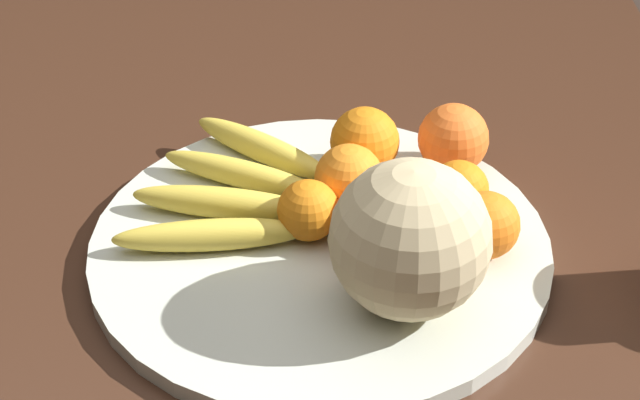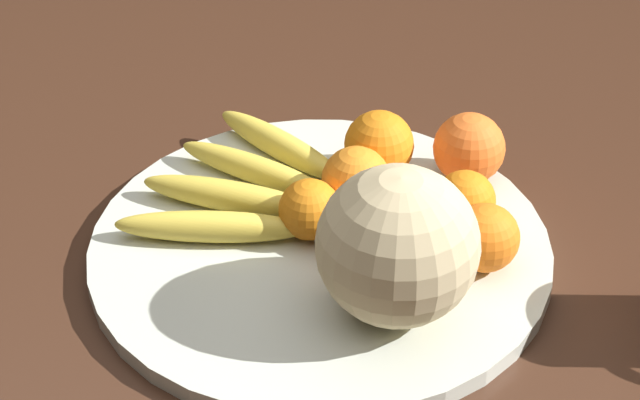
# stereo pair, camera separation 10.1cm
# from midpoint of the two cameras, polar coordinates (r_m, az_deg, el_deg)

# --- Properties ---
(kitchen_table) EXTENTS (1.35, 0.98, 0.76)m
(kitchen_table) POSITION_cam_midpoint_polar(r_m,az_deg,el_deg) (1.13, -4.56, -6.47)
(kitchen_table) COLOR #3D2316
(kitchen_table) RESTS_ON ground_plane
(fruit_bowl) EXTENTS (0.45, 0.45, 0.02)m
(fruit_bowl) POSITION_cam_midpoint_polar(r_m,az_deg,el_deg) (1.04, -2.77, -2.66)
(fruit_bowl) COLOR beige
(fruit_bowl) RESTS_ON kitchen_table
(melon) EXTENTS (0.14, 0.14, 0.14)m
(melon) POSITION_cam_midpoint_polar(r_m,az_deg,el_deg) (0.93, 1.73, -2.23)
(melon) COLOR #C6B284
(melon) RESTS_ON fruit_bowl
(banana_bunch) EXTENTS (0.24, 0.22, 0.03)m
(banana_bunch) POSITION_cam_midpoint_polar(r_m,az_deg,el_deg) (1.09, -7.16, 0.43)
(banana_bunch) COLOR brown
(banana_bunch) RESTS_ON fruit_bowl
(orange_front_left) EXTENTS (0.08, 0.08, 0.08)m
(orange_front_left) POSITION_cam_midpoint_polar(r_m,az_deg,el_deg) (1.12, 4.58, 3.19)
(orange_front_left) COLOR orange
(orange_front_left) RESTS_ON fruit_bowl
(orange_front_right) EXTENTS (0.07, 0.07, 0.07)m
(orange_front_right) POSITION_cam_midpoint_polar(r_m,az_deg,el_deg) (1.12, -0.18, 3.06)
(orange_front_right) COLOR orange
(orange_front_right) RESTS_ON fruit_bowl
(orange_mid_center) EXTENTS (0.06, 0.06, 0.06)m
(orange_mid_center) POSITION_cam_midpoint_polar(r_m,az_deg,el_deg) (1.02, -0.47, -0.99)
(orange_mid_center) COLOR orange
(orange_mid_center) RESTS_ON fruit_bowl
(orange_back_left) EXTENTS (0.06, 0.06, 0.06)m
(orange_back_left) POSITION_cam_midpoint_polar(r_m,az_deg,el_deg) (1.06, 4.72, 0.43)
(orange_back_left) COLOR orange
(orange_back_left) RESTS_ON fruit_bowl
(orange_back_right) EXTENTS (0.06, 0.06, 0.06)m
(orange_back_right) POSITION_cam_midpoint_polar(r_m,az_deg,el_deg) (1.03, -3.44, -0.65)
(orange_back_right) COLOR orange
(orange_back_right) RESTS_ON fruit_bowl
(orange_top_small) EXTENTS (0.07, 0.07, 0.07)m
(orange_top_small) POSITION_cam_midpoint_polar(r_m,az_deg,el_deg) (1.06, -1.15, 1.08)
(orange_top_small) COLOR orange
(orange_top_small) RESTS_ON fruit_bowl
(orange_side_extra) EXTENTS (0.07, 0.07, 0.07)m
(orange_side_extra) POSITION_cam_midpoint_polar(r_m,az_deg,el_deg) (1.01, 6.03, -1.45)
(orange_side_extra) COLOR orange
(orange_side_extra) RESTS_ON fruit_bowl
(produce_tag) EXTENTS (0.10, 0.09, 0.00)m
(produce_tag) POSITION_cam_midpoint_polar(r_m,az_deg,el_deg) (1.06, 1.40, -1.18)
(produce_tag) COLOR white
(produce_tag) RESTS_ON fruit_bowl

